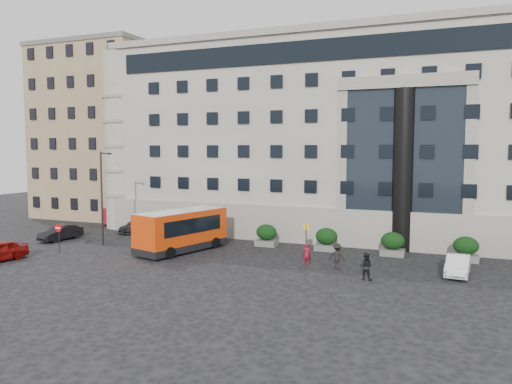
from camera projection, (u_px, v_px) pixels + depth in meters
ground at (212, 264)px, 35.56m from camera, size 120.00×120.00×0.00m
civic_building at (356, 141)px, 52.85m from camera, size 44.00×24.00×18.00m
entrance_column at (403, 170)px, 40.02m from camera, size 1.80×1.80×13.00m
apartment_near at (113, 134)px, 62.12m from camera, size 14.00×14.00×20.00m
apartment_far at (169, 131)px, 79.78m from camera, size 13.00×13.00×22.00m
hedge_a at (212, 231)px, 44.17m from camera, size 1.80×1.26×1.84m
hedge_b at (266, 235)px, 42.23m from camera, size 1.80×1.26×1.84m
hedge_c at (327, 239)px, 40.29m from camera, size 1.80×1.26×1.84m
hedge_d at (393, 244)px, 38.34m from camera, size 1.80×1.26×1.84m
hedge_e at (466, 249)px, 36.40m from camera, size 1.80×1.26×1.84m
street_lamp at (102, 194)px, 42.41m from camera, size 1.16×0.18×8.00m
bus_stop_sign at (306, 234)px, 37.97m from camera, size 0.50×0.08×2.52m
no_entry_sign at (59, 232)px, 39.31m from camera, size 0.64×0.16×2.32m
minibus at (182, 229)px, 39.96m from camera, size 4.76×8.38×3.31m
red_truck at (126, 211)px, 54.55m from camera, size 2.54×5.16×2.74m
parked_car_b at (61, 233)px, 44.97m from camera, size 1.88×4.23×1.35m
parked_car_c at (137, 226)px, 49.22m from camera, size 2.21×4.57×1.28m
parked_car_d at (180, 219)px, 53.65m from camera, size 2.31×4.73×1.30m
white_taxi at (458, 265)px, 32.48m from camera, size 1.64×4.09×1.32m
pedestrian_a at (307, 254)px, 35.39m from camera, size 0.66×0.54×1.55m
pedestrian_b at (366, 266)px, 31.29m from camera, size 0.88×0.71×1.72m
pedestrian_c at (337, 256)px, 34.08m from camera, size 1.18×0.71×1.79m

